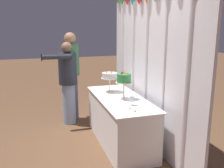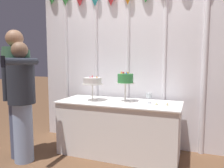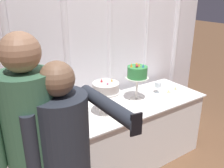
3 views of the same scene
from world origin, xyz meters
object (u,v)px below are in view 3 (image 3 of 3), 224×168
at_px(cake_display_nearleft, 106,89).
at_px(guest_man_pink_jacket, 65,166).
at_px(guest_man_dark_suit, 34,154).
at_px(tealight_far_left, 169,92).
at_px(wine_glass, 158,85).
at_px(cake_display_nearright, 137,74).
at_px(tealight_near_left, 175,89).
at_px(cake_table, 131,132).

bearing_deg(cake_display_nearleft, guest_man_pink_jacket, -139.75).
height_order(cake_display_nearleft, guest_man_pink_jacket, guest_man_pink_jacket).
bearing_deg(guest_man_dark_suit, guest_man_pink_jacket, -30.90).
bearing_deg(tealight_far_left, wine_glass, 146.67).
bearing_deg(cake_display_nearright, tealight_near_left, -5.45).
height_order(cake_display_nearright, guest_man_dark_suit, guest_man_dark_suit).
xyz_separation_m(tealight_near_left, guest_man_pink_jacket, (-1.80, -0.65, 0.09)).
bearing_deg(cake_display_nearleft, cake_display_nearright, 10.26).
bearing_deg(tealight_far_left, cake_table, 175.46).
bearing_deg(tealight_far_left, cake_display_nearleft, -179.17).
relative_size(tealight_far_left, tealight_near_left, 1.36).
distance_m(cake_display_nearleft, wine_glass, 0.83).
bearing_deg(guest_man_dark_suit, cake_display_nearright, 24.02).
height_order(cake_table, guest_man_pink_jacket, guest_man_pink_jacket).
xyz_separation_m(guest_man_dark_suit, guest_man_pink_jacket, (0.16, -0.10, -0.11)).
xyz_separation_m(wine_glass, guest_man_pink_jacket, (-1.55, -0.71, -0.00)).
distance_m(cake_table, cake_display_nearright, 0.71).
height_order(tealight_near_left, guest_man_pink_jacket, guest_man_pink_jacket).
bearing_deg(tealight_near_left, cake_display_nearright, 174.55).
relative_size(cake_table, tealight_near_left, 48.04).
relative_size(wine_glass, guest_man_dark_suit, 0.08).
xyz_separation_m(cake_table, guest_man_dark_suit, (-1.29, -0.58, 0.59)).
height_order(tealight_far_left, guest_man_dark_suit, guest_man_dark_suit).
xyz_separation_m(cake_table, cake_display_nearleft, (-0.39, -0.06, 0.66)).
bearing_deg(cake_display_nearright, guest_man_dark_suit, -155.98).
distance_m(cake_display_nearright, tealight_near_left, 0.67).
bearing_deg(cake_table, guest_man_dark_suit, -155.64).
height_order(wine_glass, tealight_far_left, wine_glass).
relative_size(cake_display_nearleft, tealight_far_left, 7.62).
bearing_deg(guest_man_dark_suit, tealight_near_left, 15.77).
distance_m(cake_table, guest_man_pink_jacket, 1.40).
bearing_deg(wine_glass, guest_man_dark_suit, -160.19).
relative_size(cake_display_nearleft, guest_man_pink_jacket, 0.24).
bearing_deg(tealight_near_left, wine_glass, 166.58).
height_order(cake_table, cake_display_nearright, cake_display_nearright).
xyz_separation_m(cake_table, cake_display_nearright, (0.09, 0.03, 0.70)).
height_order(cake_display_nearleft, guest_man_dark_suit, guest_man_dark_suit).
bearing_deg(tealight_near_left, cake_display_nearleft, -178.43).
relative_size(wine_glass, guest_man_pink_jacket, 0.09).
bearing_deg(wine_glass, tealight_far_left, -33.33).
relative_size(cake_display_nearright, tealight_far_left, 8.93).
bearing_deg(cake_table, wine_glass, 4.53).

